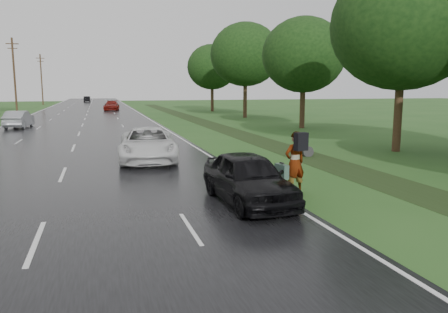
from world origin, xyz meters
TOP-DOWN VIEW (x-y plane):
  - ground at (0.00, 0.00)m, footprint 220.00×220.00m
  - road at (0.00, 45.00)m, footprint 14.00×180.00m
  - edge_stripe_east at (6.75, 45.00)m, footprint 0.12×180.00m
  - edge_stripe_west at (-6.75, 45.00)m, footprint 0.12×180.00m
  - center_line at (0.00, 45.00)m, footprint 0.12×180.00m
  - drainage_ditch at (11.50, 18.71)m, footprint 2.20×120.00m
  - utility_pole_far at (-9.20, 55.00)m, footprint 1.60×0.26m
  - utility_pole_distant at (-9.20, 85.00)m, footprint 1.60×0.26m
  - tree_east_b at (17.00, 10.00)m, footprint 7.60×7.60m
  - tree_east_c at (18.20, 24.00)m, footprint 7.00×7.00m
  - tree_east_d at (17.80, 38.00)m, footprint 8.00×8.00m
  - tree_east_f at (17.50, 52.00)m, footprint 7.20×7.20m
  - pedestrian at (7.54, 2.75)m, footprint 1.01×0.77m
  - white_pickup at (3.63, 10.41)m, footprint 3.04×5.75m
  - dark_sedan at (5.64, 1.88)m, footprint 2.00×4.53m
  - silver_sedan at (-5.07, 30.40)m, footprint 1.98×4.57m
  - far_car_red at (3.41, 58.00)m, footprint 2.65×5.25m
  - far_car_dark at (-1.00, 98.69)m, footprint 1.48×4.16m

SIDE VIEW (x-z plane):
  - ground at x=0.00m, z-range 0.00..0.00m
  - road at x=0.00m, z-range 0.00..0.04m
  - drainage_ditch at x=11.50m, z-range -0.24..0.32m
  - edge_stripe_east at x=6.75m, z-range 0.04..0.05m
  - edge_stripe_west at x=-6.75m, z-range 0.04..0.05m
  - center_line at x=0.00m, z-range 0.04..0.05m
  - far_car_dark at x=-1.00m, z-range 0.04..1.41m
  - far_car_red at x=3.41m, z-range 0.04..1.50m
  - silver_sedan at x=-5.07m, z-range 0.04..1.50m
  - dark_sedan at x=5.64m, z-range 0.04..1.56m
  - white_pickup at x=3.63m, z-range 0.04..1.58m
  - pedestrian at x=7.54m, z-range 0.03..2.07m
  - utility_pole_far at x=-9.20m, z-range 0.20..10.20m
  - utility_pole_distant at x=-9.20m, z-range 0.20..10.20m
  - tree_east_c at x=18.20m, z-range 1.49..10.78m
  - tree_east_f at x=17.50m, z-range 1.56..11.18m
  - tree_east_b at x=17.00m, z-range 1.63..11.74m
  - tree_east_d at x=17.80m, z-range 1.77..12.53m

